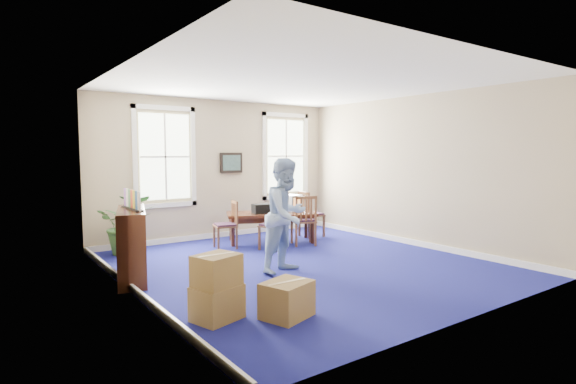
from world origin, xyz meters
TOP-DOWN VIEW (x-y plane):
  - floor at (0.00, 0.00)m, footprint 6.50×6.50m
  - ceiling at (0.00, 0.00)m, footprint 6.50×6.50m
  - wall_back at (0.00, 3.25)m, footprint 6.50×0.00m
  - wall_front at (0.00, -3.25)m, footprint 6.50×0.00m
  - wall_left at (-3.00, 0.00)m, footprint 0.00×6.50m
  - wall_right at (3.00, 0.00)m, footprint 0.00×6.50m
  - baseboard_back at (0.00, 3.22)m, footprint 6.00×0.04m
  - baseboard_left at (-2.97, 0.00)m, footprint 0.04×6.50m
  - baseboard_right at (2.97, 0.00)m, footprint 0.04×6.50m
  - window_left at (-1.30, 3.23)m, footprint 1.40×0.12m
  - window_right at (1.90, 3.23)m, footprint 1.40×0.12m
  - wall_picture at (0.30, 3.20)m, footprint 0.58×0.06m
  - conference_table at (0.66, 2.03)m, footprint 2.13×1.62m
  - crt_tv at (1.23, 2.07)m, footprint 0.49×0.52m
  - game_console at (1.50, 2.03)m, footprint 0.18×0.21m
  - equipment_bag at (0.44, 2.07)m, footprint 0.43×0.32m
  - chair_near_left at (0.26, 1.37)m, footprint 0.61×0.61m
  - chair_near_right at (1.05, 1.37)m, footprint 0.64×0.64m
  - chair_end_left at (-0.49, 2.03)m, footprint 0.53×0.53m
  - chair_end_right at (1.80, 2.03)m, footprint 0.52×0.52m
  - man at (-0.51, -0.22)m, footprint 1.10×0.96m
  - credenza at (-2.75, 0.83)m, footprint 0.80×1.48m
  - brochure_rack at (-2.73, 0.83)m, footprint 0.35×0.74m
  - potted_plant at (-2.29, 2.66)m, footprint 1.32×1.24m
  - cardboard_boxes at (-2.24, -1.42)m, footprint 1.88×1.88m

SIDE VIEW (x-z plane):
  - floor at x=0.00m, z-range 0.00..0.00m
  - baseboard_back at x=0.00m, z-range 0.00..0.12m
  - baseboard_left at x=-2.97m, z-range 0.00..0.12m
  - baseboard_right at x=2.97m, z-range 0.00..0.12m
  - conference_table at x=0.66m, z-range 0.00..0.66m
  - cardboard_boxes at x=-2.24m, z-range 0.00..0.83m
  - chair_end_left at x=-0.49m, z-range 0.00..0.99m
  - chair_near_left at x=0.26m, z-range 0.00..1.03m
  - chair_end_right at x=1.80m, z-range 0.00..1.08m
  - chair_near_right at x=1.05m, z-range 0.00..1.08m
  - credenza at x=-2.75m, z-range 0.00..1.12m
  - potted_plant at x=-2.29m, z-range 0.00..1.18m
  - game_console at x=1.50m, z-range 0.66..0.71m
  - equipment_bag at x=0.44m, z-range 0.66..0.86m
  - crt_tv at x=1.23m, z-range 0.66..1.02m
  - man at x=-0.51m, z-range 0.00..1.90m
  - brochure_rack at x=-2.73m, z-range 1.12..1.44m
  - wall_back at x=0.00m, z-range -1.65..4.85m
  - wall_front at x=0.00m, z-range -1.65..4.85m
  - wall_left at x=-3.00m, z-range -1.65..4.85m
  - wall_right at x=3.00m, z-range -1.65..4.85m
  - wall_picture at x=0.30m, z-range 1.51..1.99m
  - window_left at x=-1.30m, z-range 0.80..3.00m
  - window_right at x=1.90m, z-range 0.80..3.00m
  - ceiling at x=0.00m, z-range 3.20..3.20m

